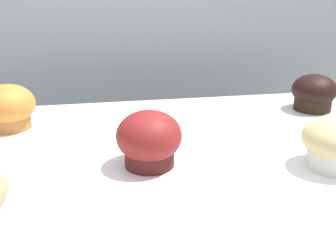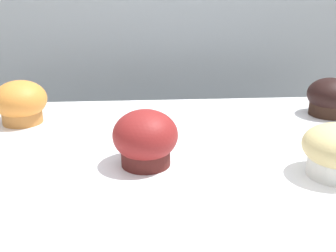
{
  "view_description": "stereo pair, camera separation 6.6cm",
  "coord_description": "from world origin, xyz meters",
  "px_view_note": "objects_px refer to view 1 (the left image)",
  "views": [
    {
      "loc": [
        -0.1,
        -0.6,
        1.18
      ],
      "look_at": [
        0.0,
        0.01,
        0.94
      ],
      "focal_mm": 42.0,
      "sensor_mm": 36.0,
      "label": 1
    },
    {
      "loc": [
        -0.04,
        -0.61,
        1.18
      ],
      "look_at": [
        0.0,
        0.01,
        0.94
      ],
      "focal_mm": 42.0,
      "sensor_mm": 36.0,
      "label": 2
    }
  ],
  "objects_px": {
    "muffin_back_right": "(314,93)",
    "muffin_front_right": "(8,107)",
    "muffin_front_center": "(149,140)",
    "muffin_front_left": "(336,143)"
  },
  "relations": [
    {
      "from": "muffin_back_right",
      "to": "muffin_front_right",
      "type": "xyz_separation_m",
      "value": [
        -0.65,
        -0.01,
        0.0
      ]
    },
    {
      "from": "muffin_front_center",
      "to": "muffin_front_left",
      "type": "xyz_separation_m",
      "value": [
        0.28,
        -0.06,
        -0.0
      ]
    },
    {
      "from": "muffin_front_center",
      "to": "muffin_front_right",
      "type": "xyz_separation_m",
      "value": [
        -0.25,
        0.21,
        -0.0
      ]
    },
    {
      "from": "muffin_back_right",
      "to": "muffin_front_center",
      "type": "bearing_deg",
      "value": -151.36
    },
    {
      "from": "muffin_front_right",
      "to": "muffin_front_center",
      "type": "bearing_deg",
      "value": -40.52
    },
    {
      "from": "muffin_front_center",
      "to": "muffin_front_right",
      "type": "distance_m",
      "value": 0.33
    },
    {
      "from": "muffin_back_right",
      "to": "muffin_front_right",
      "type": "distance_m",
      "value": 0.65
    },
    {
      "from": "muffin_front_center",
      "to": "muffin_front_left",
      "type": "bearing_deg",
      "value": -11.44
    },
    {
      "from": "muffin_front_center",
      "to": "muffin_back_right",
      "type": "distance_m",
      "value": 0.46
    },
    {
      "from": "muffin_front_center",
      "to": "muffin_back_right",
      "type": "relative_size",
      "value": 1.05
    }
  ]
}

